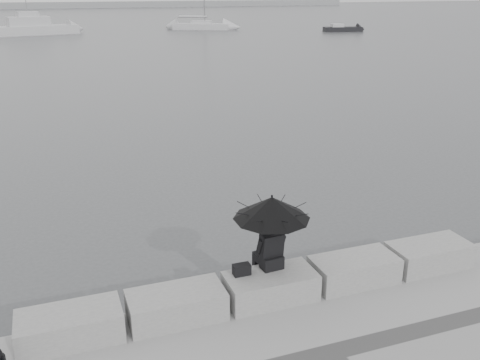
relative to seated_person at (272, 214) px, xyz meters
name	(u,v)px	position (x,y,z in m)	size (l,w,h in m)	color
ground	(260,309)	(-0.10, 0.21, -2.03)	(360.00, 360.00, 0.00)	#434648
stone_block_far_left	(70,327)	(-3.50, -0.24, -1.28)	(1.60, 0.80, 0.50)	gray
stone_block_left	(176,305)	(-1.80, -0.24, -1.28)	(1.60, 0.80, 0.50)	gray
stone_block_centre	(270,287)	(-0.10, -0.24, -1.28)	(1.60, 0.80, 0.50)	gray
stone_block_right	(354,270)	(1.60, -0.24, -1.28)	(1.60, 0.80, 0.50)	gray
stone_block_far_right	(429,255)	(3.30, -0.24, -1.28)	(1.60, 0.80, 0.50)	gray
seated_person	(272,214)	(0.00, 0.00, 0.00)	(1.35, 1.35, 1.39)	black
bag	(242,270)	(-0.58, -0.07, -0.94)	(0.30, 0.17, 0.19)	black
distant_landmass	(14,5)	(-8.24, 154.72, -1.14)	(180.00, 8.00, 2.80)	gray
sailboat_right	(201,26)	(18.41, 67.33, -1.51)	(8.05, 5.65, 12.90)	#BBBBBE
motor_cruiser	(37,27)	(-3.31, 66.30, -1.14)	(10.16, 4.88, 4.50)	#BBBBBE
small_motorboat	(343,29)	(35.23, 57.26, -1.72)	(5.34, 2.63, 1.10)	black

